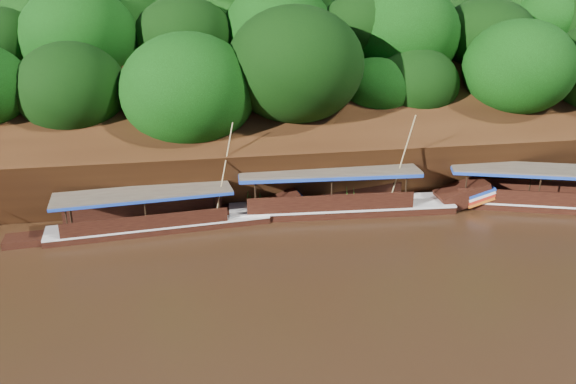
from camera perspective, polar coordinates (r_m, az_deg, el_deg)
name	(u,v)px	position (r m, az deg, el deg)	size (l,w,h in m)	color
ground	(406,279)	(25.96, 11.85, -8.65)	(160.00, 160.00, 0.00)	black
riverbank	(302,125)	(45.85, 1.44, 6.80)	(120.00, 30.06, 19.40)	black
boat_0	(560,199)	(36.87, 25.92, -0.67)	(14.64, 6.70, 6.79)	black
boat_1	(355,201)	(32.90, 6.80, -0.95)	(15.56, 3.50, 6.44)	black
boat_2	(173,219)	(31.13, -11.57, -2.68)	(14.04, 3.21, 5.98)	black
reeds	(298,193)	(33.20, 1.05, -0.08)	(48.14, 2.17, 2.14)	#2A5C17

